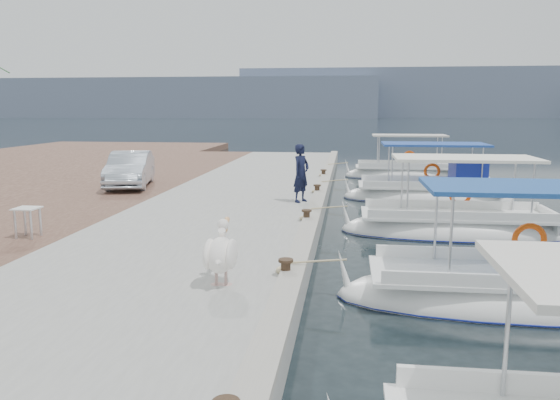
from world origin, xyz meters
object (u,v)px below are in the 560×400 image
at_px(fishing_caique_b, 527,299).
at_px(parked_car, 130,169).
at_px(fishing_caique_c, 455,230).
at_px(fisherman, 301,173).
at_px(fishing_caique_d, 430,195).
at_px(fishing_caique_e, 405,175).
at_px(pelican, 221,253).

distance_m(fishing_caique_b, parked_car, 15.88).
distance_m(fishing_caique_c, fisherman, 5.22).
bearing_deg(parked_car, fishing_caique_d, -7.27).
height_order(fishing_caique_c, fishing_caique_e, same).
bearing_deg(fishing_caique_e, pelican, -104.56).
height_order(fishing_caique_b, fisherman, fisherman).
xyz_separation_m(fishing_caique_b, fishing_caique_e, (-0.39, 18.68, 0.00)).
height_order(fishing_caique_c, pelican, fishing_caique_c).
relative_size(fisherman, parked_car, 0.46).
bearing_deg(fisherman, parked_car, 100.48).
xyz_separation_m(fishing_caique_b, fishing_caique_c, (-0.23, 5.75, 0.00)).
bearing_deg(parked_car, fishing_caique_b, -55.08).
height_order(fisherman, parked_car, fisherman).
relative_size(fishing_caique_c, fishing_caique_d, 0.98).
relative_size(fishing_caique_b, fisherman, 3.64).
relative_size(fishing_caique_d, fisherman, 3.46).
bearing_deg(fisherman, pelican, -152.58).
height_order(fishing_caique_e, fisherman, fisherman).
distance_m(fishing_caique_b, pelican, 5.68).
bearing_deg(pelican, fishing_caique_e, 75.44).
xyz_separation_m(fishing_caique_b, pelican, (-5.51, -1.01, 0.95)).
bearing_deg(fishing_caique_c, fishing_caique_e, 90.74).
height_order(fishing_caique_b, pelican, fishing_caique_b).
relative_size(fishing_caique_c, fisherman, 3.40).
relative_size(fishing_caique_b, fishing_caique_c, 1.07).
relative_size(fishing_caique_d, fishing_caique_e, 1.07).
relative_size(fishing_caique_b, fishing_caique_e, 1.13).
bearing_deg(fishing_caique_c, parked_car, 157.98).
bearing_deg(parked_car, fisherman, -34.91).
xyz_separation_m(fisherman, parked_car, (-7.03, 2.72, -0.27)).
distance_m(fishing_caique_c, parked_car, 12.63).
height_order(fishing_caique_b, fishing_caique_d, same).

